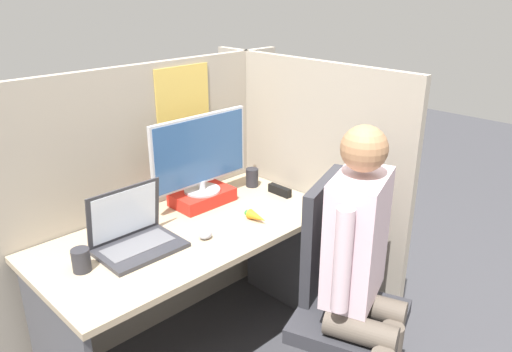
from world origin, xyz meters
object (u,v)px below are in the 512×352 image
at_px(office_chair, 338,292).
at_px(paper_box, 202,197).
at_px(person, 362,261).
at_px(pen_cup, 81,260).
at_px(coffee_mug, 252,178).
at_px(stapler, 280,190).
at_px(carrot_toy, 257,217).
at_px(laptop, 135,237).
at_px(monitor, 200,153).

bearing_deg(office_chair, paper_box, 97.52).
bearing_deg(person, pen_cup, 136.16).
bearing_deg(coffee_mug, stapler, -82.71).
distance_m(stapler, office_chair, 0.72).
height_order(office_chair, person, person).
bearing_deg(office_chair, carrot_toy, 97.09).
bearing_deg(coffee_mug, paper_box, 176.99).
bearing_deg(pen_cup, stapler, -1.90).
bearing_deg(laptop, pen_cup, -178.47).
height_order(paper_box, coffee_mug, coffee_mug).
bearing_deg(office_chair, stapler, 66.53).
bearing_deg(paper_box, stapler, -29.44).
height_order(stapler, carrot_toy, carrot_toy).
bearing_deg(paper_box, office_chair, -82.48).
bearing_deg(carrot_toy, person, -89.38).
distance_m(paper_box, coffee_mug, 0.35).
xyz_separation_m(laptop, office_chair, (0.63, -0.66, -0.27)).
relative_size(monitor, office_chair, 0.57).
bearing_deg(monitor, paper_box, -90.00).
distance_m(monitor, coffee_mug, 0.42).
relative_size(person, coffee_mug, 12.75).
bearing_deg(paper_box, coffee_mug, -3.01).
bearing_deg(coffee_mug, pen_cup, -172.10).
bearing_deg(person, laptop, 125.36).
relative_size(paper_box, person, 0.24).
xyz_separation_m(paper_box, office_chair, (0.11, -0.83, -0.25)).
distance_m(monitor, pen_cup, 0.83).
height_order(paper_box, person, person).
distance_m(paper_box, office_chair, 0.88).
bearing_deg(laptop, coffee_mug, 9.78).
height_order(carrot_toy, person, person).
xyz_separation_m(office_chair, coffee_mug, (0.24, 0.81, 0.27)).
height_order(monitor, laptop, monitor).
height_order(office_chair, coffee_mug, office_chair).
xyz_separation_m(paper_box, person, (0.06, -0.98, 0.00)).
height_order(coffee_mug, pen_cup, coffee_mug).
relative_size(monitor, coffee_mug, 5.58).
bearing_deg(pen_cup, carrot_toy, -12.77).
height_order(laptop, carrot_toy, laptop).
xyz_separation_m(monitor, stapler, (0.38, -0.22, -0.26)).
xyz_separation_m(person, pen_cup, (-0.84, 0.80, 0.01)).
bearing_deg(monitor, person, -86.60).
bearing_deg(pen_cup, paper_box, 12.73).
relative_size(office_chair, pen_cup, 10.58).
distance_m(office_chair, person, 0.29).
bearing_deg(laptop, carrot_toy, -18.94).
xyz_separation_m(carrot_toy, coffee_mug, (0.30, 0.34, 0.03)).
relative_size(monitor, person, 0.44).
xyz_separation_m(stapler, pen_cup, (-1.16, 0.04, 0.03)).
height_order(paper_box, laptop, laptop).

